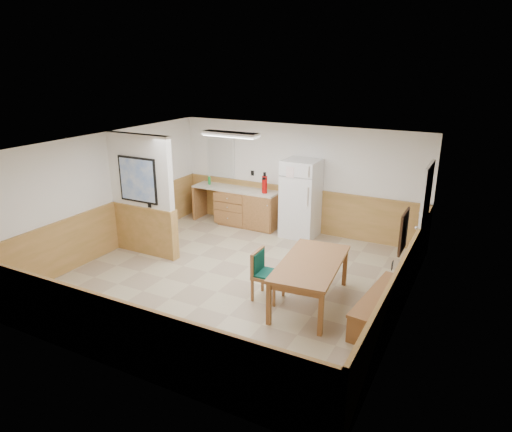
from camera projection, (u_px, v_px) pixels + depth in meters
The scene contains 20 objects.
ground at pixel (234, 278), 8.48m from camera, with size 6.00×6.00×0.00m, color tan.
ceiling at pixel (232, 145), 7.68m from camera, with size 6.00×6.00×0.02m, color white.
back_wall at pixel (298, 178), 10.60m from camera, with size 6.00×0.02×2.50m, color white.
right_wall at pixel (408, 245), 6.76m from camera, with size 0.02×6.00×2.50m, color white.
left_wall at pixel (107, 193), 9.39m from camera, with size 0.02×6.00×2.50m, color white.
wainscot_back at pixel (297, 209), 10.82m from camera, with size 6.00×0.04×1.00m, color tan.
wainscot_right at pixel (401, 289), 7.01m from camera, with size 0.04×6.00×1.00m, color tan.
wainscot_left at pixel (112, 228), 9.62m from camera, with size 0.04×6.00×1.00m, color tan.
partition_wall at pixel (142, 197), 9.23m from camera, with size 1.50×0.20×2.50m.
kitchen_counter at pixel (246, 207), 11.11m from camera, with size 2.20×0.61×1.00m.
exterior_door at pixel (423, 220), 8.44m from camera, with size 0.07×1.02×2.15m.
kitchen_window at pixel (221, 158), 11.40m from camera, with size 0.80×0.04×1.00m.
wall_painting at pixel (404, 232), 6.43m from camera, with size 0.04×0.50×0.60m.
fluorescent_fixture at pixel (230, 134), 9.14m from camera, with size 1.20×0.30×0.09m.
refrigerator at pixel (301, 199), 10.30m from camera, with size 0.80×0.73×1.78m.
dining_table at pixel (311, 267), 7.41m from camera, with size 1.10×1.93×0.75m.
dining_bench at pixel (379, 300), 7.01m from camera, with size 0.55×1.74×0.45m.
dining_chair at pixel (263, 271), 7.65m from camera, with size 0.64×0.47×0.85m.
fire_extinguisher at pixel (265, 184), 10.63m from camera, with size 0.14×0.14×0.50m.
soap_bottle at pixel (209, 180), 11.43m from camera, with size 0.06×0.06×0.20m, color green.
Camera 1 is at (3.91, -6.60, 3.82)m, focal length 32.00 mm.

